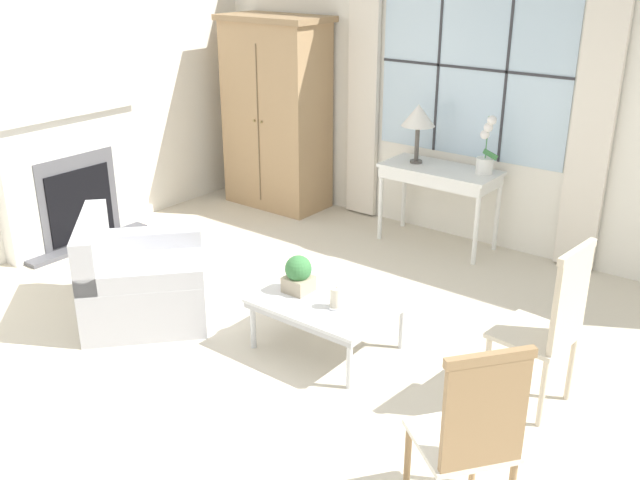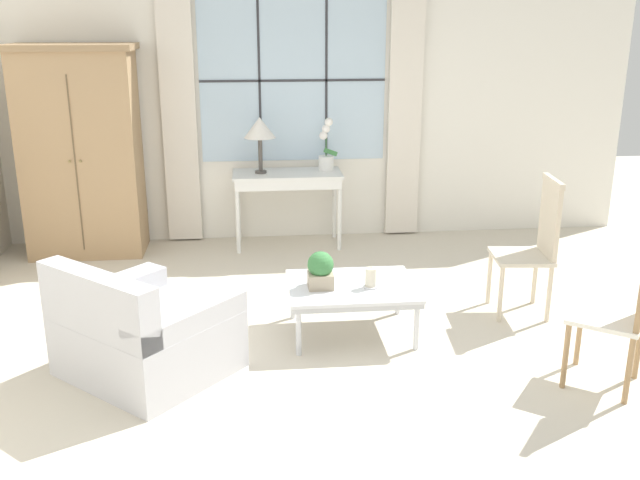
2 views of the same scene
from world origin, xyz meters
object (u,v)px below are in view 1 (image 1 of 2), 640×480
at_px(potted_plant_small, 298,274).
at_px(side_chair_wooden, 552,320).
at_px(armoire, 276,113).
at_px(accent_chair_wooden, 472,431).
at_px(fireplace, 70,169).
at_px(table_lamp, 418,117).
at_px(coffee_table, 327,304).
at_px(potted_orchid, 486,153).
at_px(console_table, 440,177).
at_px(armchair_upholstered, 141,283).
at_px(pillar_candle, 336,299).

bearing_deg(potted_plant_small, side_chair_wooden, 9.15).
height_order(armoire, accent_chair_wooden, armoire).
distance_m(fireplace, side_chair_wooden, 4.68).
distance_m(table_lamp, coffee_table, 2.48).
height_order(potted_orchid, potted_plant_small, potted_orchid).
relative_size(table_lamp, coffee_table, 0.60).
height_order(armoire, potted_plant_small, armoire).
xyz_separation_m(side_chair_wooden, accent_chair_wooden, (0.10, -1.24, -0.02)).
xyz_separation_m(console_table, armchair_upholstered, (-1.12, -2.70, -0.42)).
relative_size(armchair_upholstered, pillar_candle, 8.25).
bearing_deg(coffee_table, console_table, 98.95).
xyz_separation_m(accent_chair_wooden, coffee_table, (-1.60, 0.99, -0.24)).
distance_m(console_table, coffee_table, 2.28).
relative_size(fireplace, accent_chair_wooden, 2.04).
relative_size(accent_chair_wooden, potted_plant_small, 3.91).
relative_size(console_table, coffee_table, 1.17).
relative_size(coffee_table, pillar_candle, 5.86).
bearing_deg(side_chair_wooden, fireplace, -178.30).
bearing_deg(armchair_upholstered, table_lamp, 72.50).
relative_size(accent_chair_wooden, pillar_candle, 6.63).
xyz_separation_m(armoire, potted_plant_small, (2.13, -2.23, -0.50)).
distance_m(coffee_table, pillar_candle, 0.19).
bearing_deg(potted_plant_small, armchair_upholstered, -160.20).
bearing_deg(pillar_candle, accent_chair_wooden, -32.00).
xyz_separation_m(armoire, coffee_table, (2.37, -2.20, -0.68)).
xyz_separation_m(fireplace, potted_plant_small, (2.93, -0.14, -0.22)).
bearing_deg(fireplace, pillar_candle, -3.20).
relative_size(side_chair_wooden, coffee_table, 1.17).
bearing_deg(potted_plant_small, potted_orchid, 82.75).
bearing_deg(side_chair_wooden, pillar_candle, -166.77).
bearing_deg(potted_plant_small, console_table, 92.83).
xyz_separation_m(console_table, coffee_table, (0.35, -2.23, -0.33)).
bearing_deg(console_table, side_chair_wooden, -46.86).
bearing_deg(potted_orchid, console_table, -169.06).
distance_m(console_table, side_chair_wooden, 2.71).
distance_m(armoire, accent_chair_wooden, 5.11).
bearing_deg(potted_plant_small, pillar_candle, -6.60).
relative_size(side_chair_wooden, pillar_candle, 6.87).
distance_m(console_table, armchair_upholstered, 2.96).
distance_m(table_lamp, accent_chair_wooden, 3.96).
distance_m(armoire, armchair_upholstered, 2.93).
xyz_separation_m(console_table, table_lamp, (-0.27, 0.00, 0.54)).
height_order(potted_orchid, accent_chair_wooden, potted_orchid).
height_order(armoire, armchair_upholstered, armoire).
height_order(coffee_table, potted_plant_small, potted_plant_small).
xyz_separation_m(coffee_table, pillar_candle, (0.13, -0.07, 0.11)).
relative_size(fireplace, coffee_table, 2.31).
distance_m(armchair_upholstered, pillar_candle, 1.66).
height_order(potted_orchid, pillar_candle, potted_orchid).
bearing_deg(table_lamp, console_table, -0.85).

